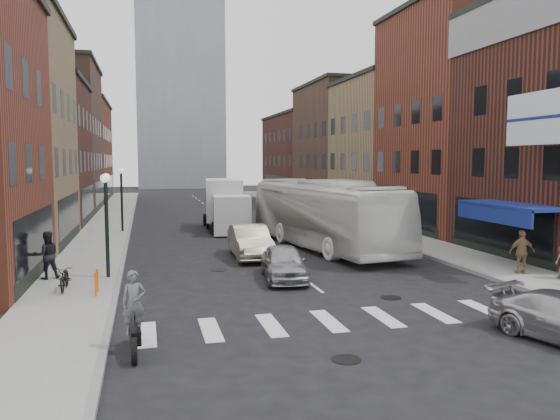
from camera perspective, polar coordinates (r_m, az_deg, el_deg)
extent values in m
plane|color=black|center=(19.12, 4.71, -8.77)|extent=(160.00, 160.00, 0.00)
cube|color=gray|center=(39.91, -17.49, -1.53)|extent=(3.00, 74.00, 0.15)
cube|color=gray|center=(42.37, 6.11, -0.93)|extent=(3.00, 74.00, 0.15)
cube|color=gray|center=(39.85, -15.33, -1.59)|extent=(0.20, 74.00, 0.16)
cube|color=gray|center=(41.89, 4.18, -1.09)|extent=(0.20, 74.00, 0.16)
cube|color=silver|center=(16.40, 8.12, -11.19)|extent=(12.00, 2.20, 0.01)
cube|color=black|center=(22.64, -24.16, -2.89)|extent=(0.08, 7.20, 2.20)
cube|color=black|center=(31.97, -21.16, -0.53)|extent=(0.08, 8.00, 2.20)
cube|color=#421F17|center=(42.54, -26.31, 5.22)|extent=(10.00, 10.00, 10.00)
cube|color=black|center=(41.88, -19.46, 0.82)|extent=(0.08, 8.00, 2.20)
cube|color=black|center=(42.90, -26.60, 12.11)|extent=(10.30, 10.20, 0.30)
cube|color=#4F3427|center=(53.37, -23.85, 6.83)|extent=(10.00, 12.00, 13.00)
cube|color=black|center=(52.81, -18.32, 1.71)|extent=(0.08, 9.60, 2.20)
cube|color=black|center=(54.02, -24.12, 13.89)|extent=(10.30, 12.20, 0.30)
cube|color=brown|center=(67.19, -21.77, 5.64)|extent=(10.00, 16.00, 11.00)
cube|color=black|center=(66.76, -17.41, 2.43)|extent=(0.08, 12.80, 2.20)
cube|color=black|center=(67.50, -21.93, 10.44)|extent=(10.30, 16.20, 0.30)
cube|color=black|center=(27.41, 21.84, -1.46)|extent=(0.08, 7.20, 2.20)
cube|color=brown|center=(37.96, 19.84, 8.54)|extent=(10.00, 10.00, 14.00)
cube|color=black|center=(35.51, 12.87, 0.24)|extent=(0.08, 8.00, 2.20)
cube|color=black|center=(39.06, 20.19, 19.06)|extent=(10.30, 10.20, 0.30)
cube|color=#967D53|center=(46.56, 12.91, 6.21)|extent=(10.00, 10.00, 11.00)
cube|color=black|center=(44.63, 7.09, 1.33)|extent=(0.08, 8.00, 2.20)
cube|color=black|center=(47.00, 13.05, 13.11)|extent=(10.30, 10.20, 0.30)
cube|color=#4F3427|center=(56.61, 7.86, 6.61)|extent=(10.00, 12.00, 12.00)
cube|color=black|center=(55.02, 2.98, 2.10)|extent=(0.08, 9.60, 2.20)
cube|color=black|center=(57.09, 7.94, 12.79)|extent=(10.30, 12.20, 0.30)
cube|color=#421F17|center=(69.79, 3.57, 5.56)|extent=(10.00, 16.00, 10.00)
cube|color=black|center=(68.52, -0.42, 2.73)|extent=(0.08, 12.80, 2.20)
cube|color=black|center=(70.01, 3.60, 9.78)|extent=(10.30, 16.20, 0.30)
cube|color=navy|center=(25.16, 22.88, 0.45)|extent=(1.80, 5.00, 0.15)
cube|color=navy|center=(24.69, 21.27, -0.39)|extent=(0.10, 5.00, 0.70)
cylinder|color=black|center=(23.63, 26.32, 8.53)|extent=(1.40, 0.08, 0.08)
cube|color=silver|center=(23.19, 24.98, 8.66)|extent=(0.12, 3.00, 2.00)
cube|color=#9399A0|center=(97.90, -10.60, 17.19)|extent=(14.00, 14.00, 50.00)
cylinder|color=black|center=(21.78, -17.64, -1.92)|extent=(0.14, 0.14, 4.00)
cylinder|color=black|center=(21.63, -17.78, 3.34)|extent=(0.06, 0.90, 0.06)
sphere|color=white|center=(21.18, -17.86, 3.17)|extent=(0.32, 0.32, 0.32)
sphere|color=white|center=(22.08, -17.70, 3.25)|extent=(0.32, 0.32, 0.32)
cylinder|color=black|center=(35.70, -16.21, 0.83)|extent=(0.14, 0.14, 4.00)
cylinder|color=black|center=(35.60, -16.29, 4.04)|extent=(0.06, 0.90, 0.06)
sphere|color=white|center=(35.15, -16.32, 3.95)|extent=(0.32, 0.32, 0.32)
sphere|color=white|center=(36.05, -16.26, 3.98)|extent=(0.32, 0.32, 0.32)
cylinder|color=#D8590C|center=(19.08, -18.70, -7.36)|extent=(0.08, 0.08, 0.80)
cylinder|color=#D8590C|center=(19.67, -18.55, -6.99)|extent=(0.08, 0.08, 0.80)
cube|color=silver|center=(33.71, -5.06, -0.49)|extent=(2.49, 2.65, 2.33)
cube|color=black|center=(33.68, -5.06, -0.10)|extent=(2.40, 1.54, 1.03)
cube|color=silver|center=(37.14, -5.91, 1.12)|extent=(2.84, 5.08, 2.71)
cube|color=navy|center=(37.14, -5.91, 1.12)|extent=(2.56, 2.11, 1.12)
cube|color=black|center=(37.10, -5.85, -1.28)|extent=(2.69, 6.25, 0.33)
cylinder|color=black|center=(33.84, -6.89, -1.92)|extent=(0.26, 0.84, 0.84)
cylinder|color=black|center=(34.16, -3.31, -1.82)|extent=(0.26, 0.84, 0.84)
cylinder|color=black|center=(36.97, -7.50, -1.32)|extent=(0.26, 0.84, 0.84)
cylinder|color=black|center=(37.27, -4.21, -1.23)|extent=(0.26, 0.84, 0.84)
cylinder|color=black|center=(38.81, -7.80, -1.01)|extent=(0.26, 0.84, 0.84)
cylinder|color=black|center=(39.10, -4.67, -0.93)|extent=(0.26, 0.84, 0.84)
cylinder|color=black|center=(14.53, -14.88, -12.24)|extent=(0.13, 0.61, 0.61)
cylinder|color=black|center=(13.21, -14.98, -14.03)|extent=(0.13, 0.61, 0.61)
cube|color=black|center=(13.81, -14.95, -12.29)|extent=(0.33, 1.13, 0.32)
cube|color=black|center=(14.19, -14.95, -10.25)|extent=(0.51, 0.10, 0.06)
imported|color=#55575C|center=(13.51, -15.03, -9.32)|extent=(0.59, 0.41, 1.53)
imported|color=silver|center=(28.70, 4.55, -0.40)|extent=(4.80, 13.25, 3.61)
imported|color=#A5A5A9|center=(21.19, 0.41, -5.51)|extent=(2.04, 4.09, 1.34)
imported|color=beige|center=(25.89, -3.15, -3.33)|extent=(1.72, 4.68, 1.53)
imported|color=black|center=(20.34, -21.56, -6.59)|extent=(0.58, 1.65, 0.86)
imported|color=black|center=(22.40, -23.17, -4.36)|extent=(0.98, 0.72, 1.80)
imported|color=olive|center=(23.58, 23.96, -4.02)|extent=(1.09, 0.71, 1.72)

